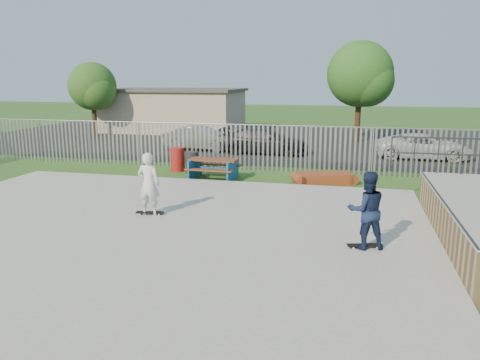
% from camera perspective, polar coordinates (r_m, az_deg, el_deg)
% --- Properties ---
extents(ground, '(120.00, 120.00, 0.00)m').
position_cam_1_polar(ground, '(12.65, -12.12, -6.26)').
color(ground, '#325E20').
rests_on(ground, ground).
extents(concrete_slab, '(15.00, 12.00, 0.15)m').
position_cam_1_polar(concrete_slab, '(12.63, -12.14, -5.94)').
color(concrete_slab, '#989893').
rests_on(concrete_slab, ground).
extents(fence, '(26.04, 16.02, 2.00)m').
position_cam_1_polar(fence, '(16.24, -2.16, 1.77)').
color(fence, gray).
rests_on(fence, ground).
extents(picnic_table, '(1.98, 1.65, 0.81)m').
position_cam_1_polar(picnic_table, '(18.81, -3.24, 1.40)').
color(picnic_table, brown).
rests_on(picnic_table, ground).
extents(funbox, '(2.24, 1.66, 0.40)m').
position_cam_1_polar(funbox, '(18.26, 10.22, 0.21)').
color(funbox, brown).
rests_on(funbox, ground).
extents(trash_bin_red, '(0.62, 0.62, 1.03)m').
position_cam_1_polar(trash_bin_red, '(20.53, -7.62, 2.52)').
color(trash_bin_red, maroon).
rests_on(trash_bin_red, ground).
extents(trash_bin_grey, '(0.56, 0.56, 0.93)m').
position_cam_1_polar(trash_bin_grey, '(19.95, -5.86, 2.13)').
color(trash_bin_grey, black).
rests_on(trash_bin_grey, ground).
extents(parking_lot, '(40.00, 18.00, 0.02)m').
position_cam_1_polar(parking_lot, '(30.52, 3.27, 4.84)').
color(parking_lot, black).
rests_on(parking_lot, ground).
extents(car_silver, '(4.14, 1.66, 1.34)m').
position_cam_1_polar(car_silver, '(26.25, -4.83, 5.10)').
color(car_silver, '#9FA0A4').
rests_on(car_silver, parking_lot).
extents(car_dark, '(4.76, 2.05, 1.37)m').
position_cam_1_polar(car_dark, '(25.05, 2.94, 4.81)').
color(car_dark, black).
rests_on(car_dark, parking_lot).
extents(car_white, '(4.56, 2.20, 1.25)m').
position_cam_1_polar(car_white, '(25.04, 21.49, 3.83)').
color(car_white, silver).
rests_on(car_white, parking_lot).
extents(building, '(10.40, 6.40, 3.20)m').
position_cam_1_polar(building, '(36.38, -8.20, 8.48)').
color(building, '#BDAC91').
rests_on(building, ground).
extents(tree_left, '(3.28, 3.28, 5.06)m').
position_cam_1_polar(tree_left, '(34.54, -17.55, 10.82)').
color(tree_left, '#402B19').
rests_on(tree_left, ground).
extents(tree_mid, '(4.04, 4.04, 6.24)m').
position_cam_1_polar(tree_mid, '(30.44, 14.42, 12.37)').
color(tree_mid, '#422B1A').
rests_on(tree_mid, ground).
extents(skateboard_a, '(0.82, 0.42, 0.08)m').
position_cam_1_polar(skateboard_a, '(11.24, 14.92, -7.78)').
color(skateboard_a, black).
rests_on(skateboard_a, concrete_slab).
extents(skateboard_b, '(0.82, 0.34, 0.08)m').
position_cam_1_polar(skateboard_b, '(13.66, -10.92, -3.99)').
color(skateboard_b, black).
rests_on(skateboard_b, concrete_slab).
extents(skater_navy, '(1.03, 0.90, 1.80)m').
position_cam_1_polar(skater_navy, '(10.98, 15.17, -3.56)').
color(skater_navy, '#152141').
rests_on(skater_navy, concrete_slab).
extents(skater_white, '(0.66, 0.43, 1.80)m').
position_cam_1_polar(skater_white, '(13.45, -11.07, -0.47)').
color(skater_white, silver).
rests_on(skater_white, concrete_slab).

